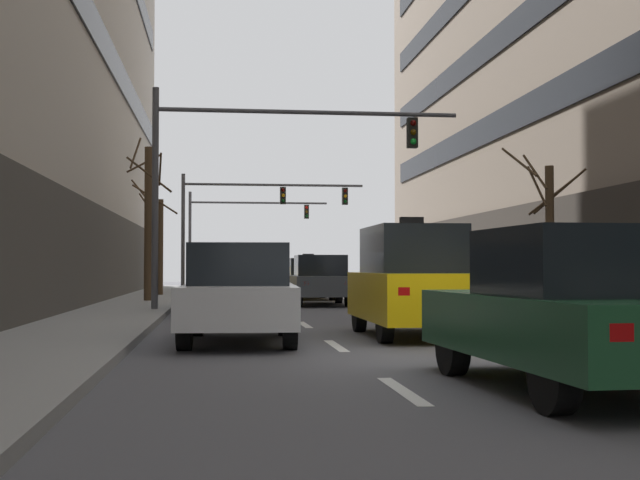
{
  "coord_description": "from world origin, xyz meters",
  "views": [
    {
      "loc": [
        -3.47,
        -11.64,
        1.27
      ],
      "look_at": [
        0.15,
        18.79,
        2.23
      ],
      "focal_mm": 48.03,
      "sensor_mm": 36.0,
      "label": 1
    }
  ],
  "objects_px": {
    "car_driving_3": "(572,311)",
    "traffic_signal_1": "(250,207)",
    "street_tree_1": "(149,220)",
    "car_driving_2": "(320,280)",
    "street_tree_2": "(548,228)",
    "pedestrian_0": "(515,270)",
    "taxi_driving_1": "(308,279)",
    "car_driving_6": "(224,283)",
    "street_tree_3": "(159,240)",
    "traffic_signal_0": "(252,159)",
    "traffic_signal_2": "(235,222)",
    "taxi_driving_4": "(227,270)",
    "car_driving_5": "(239,294)",
    "taxi_driving_0": "(412,282)",
    "car_parked_2": "(571,278)"
  },
  "relations": [
    {
      "from": "taxi_driving_1",
      "to": "car_driving_6",
      "type": "bearing_deg",
      "value": -108.91
    },
    {
      "from": "street_tree_1",
      "to": "street_tree_2",
      "type": "bearing_deg",
      "value": -27.58
    },
    {
      "from": "car_driving_3",
      "to": "car_driving_5",
      "type": "height_order",
      "value": "car_driving_3"
    },
    {
      "from": "traffic_signal_1",
      "to": "traffic_signal_2",
      "type": "bearing_deg",
      "value": 93.3
    },
    {
      "from": "street_tree_1",
      "to": "street_tree_2",
      "type": "xyz_separation_m",
      "value": [
        11.56,
        -6.04,
        -0.46
      ]
    },
    {
      "from": "taxi_driving_1",
      "to": "traffic_signal_0",
      "type": "height_order",
      "value": "traffic_signal_0"
    },
    {
      "from": "car_driving_5",
      "to": "street_tree_1",
      "type": "xyz_separation_m",
      "value": [
        -2.68,
        14.76,
        2.01
      ]
    },
    {
      "from": "street_tree_3",
      "to": "taxi_driving_0",
      "type": "bearing_deg",
      "value": -73.4
    },
    {
      "from": "street_tree_1",
      "to": "street_tree_3",
      "type": "distance_m",
      "value": 5.85
    },
    {
      "from": "traffic_signal_0",
      "to": "street_tree_1",
      "type": "distance_m",
      "value": 6.78
    },
    {
      "from": "car_driving_5",
      "to": "street_tree_1",
      "type": "relative_size",
      "value": 0.81
    },
    {
      "from": "car_driving_3",
      "to": "street_tree_1",
      "type": "xyz_separation_m",
      "value": [
        -5.93,
        20.73,
        2.0
      ]
    },
    {
      "from": "car_driving_5",
      "to": "traffic_signal_0",
      "type": "bearing_deg",
      "value": 86.44
    },
    {
      "from": "taxi_driving_1",
      "to": "car_driving_6",
      "type": "xyz_separation_m",
      "value": [
        -3.33,
        -9.73,
        0.03
      ]
    },
    {
      "from": "taxi_driving_1",
      "to": "car_driving_2",
      "type": "height_order",
      "value": "taxi_driving_1"
    },
    {
      "from": "street_tree_2",
      "to": "pedestrian_0",
      "type": "xyz_separation_m",
      "value": [
        0.58,
        4.32,
        -1.21
      ]
    },
    {
      "from": "traffic_signal_1",
      "to": "street_tree_3",
      "type": "distance_m",
      "value": 8.04
    },
    {
      "from": "taxi_driving_4",
      "to": "traffic_signal_0",
      "type": "relative_size",
      "value": 0.54
    },
    {
      "from": "taxi_driving_0",
      "to": "car_driving_3",
      "type": "xyz_separation_m",
      "value": [
        0.11,
        -6.84,
        -0.18
      ]
    },
    {
      "from": "taxi_driving_4",
      "to": "traffic_signal_0",
      "type": "distance_m",
      "value": 17.75
    },
    {
      "from": "car_driving_2",
      "to": "car_driving_6",
      "type": "height_order",
      "value": "car_driving_6"
    },
    {
      "from": "car_driving_3",
      "to": "traffic_signal_1",
      "type": "bearing_deg",
      "value": 93.54
    },
    {
      "from": "car_driving_2",
      "to": "traffic_signal_1",
      "type": "xyz_separation_m",
      "value": [
        -1.8,
        13.58,
        3.36
      ]
    },
    {
      "from": "traffic_signal_2",
      "to": "pedestrian_0",
      "type": "height_order",
      "value": "traffic_signal_2"
    },
    {
      "from": "car_parked_2",
      "to": "traffic_signal_0",
      "type": "height_order",
      "value": "traffic_signal_0"
    },
    {
      "from": "car_driving_2",
      "to": "street_tree_1",
      "type": "bearing_deg",
      "value": 170.22
    },
    {
      "from": "taxi_driving_1",
      "to": "traffic_signal_1",
      "type": "xyz_separation_m",
      "value": [
        -1.94,
        8.36,
        3.38
      ]
    },
    {
      "from": "taxi_driving_1",
      "to": "street_tree_3",
      "type": "height_order",
      "value": "street_tree_3"
    },
    {
      "from": "car_driving_3",
      "to": "street_tree_2",
      "type": "distance_m",
      "value": 15.81
    },
    {
      "from": "traffic_signal_1",
      "to": "taxi_driving_4",
      "type": "bearing_deg",
      "value": -140.77
    },
    {
      "from": "car_parked_2",
      "to": "traffic_signal_1",
      "type": "bearing_deg",
      "value": 102.77
    },
    {
      "from": "traffic_signal_1",
      "to": "street_tree_1",
      "type": "relative_size",
      "value": 1.6
    },
    {
      "from": "street_tree_2",
      "to": "pedestrian_0",
      "type": "height_order",
      "value": "street_tree_2"
    },
    {
      "from": "traffic_signal_0",
      "to": "street_tree_3",
      "type": "xyz_separation_m",
      "value": [
        -3.3,
        11.62,
        -1.89
      ]
    },
    {
      "from": "car_driving_6",
      "to": "car_driving_5",
      "type": "bearing_deg",
      "value": -88.79
    },
    {
      "from": "taxi_driving_1",
      "to": "car_driving_3",
      "type": "relative_size",
      "value": 0.95
    },
    {
      "from": "traffic_signal_1",
      "to": "pedestrian_0",
      "type": "bearing_deg",
      "value": -60.01
    },
    {
      "from": "taxi_driving_1",
      "to": "street_tree_3",
      "type": "relative_size",
      "value": 0.92
    },
    {
      "from": "traffic_signal_2",
      "to": "street_tree_3",
      "type": "bearing_deg",
      "value": -101.28
    },
    {
      "from": "car_driving_2",
      "to": "taxi_driving_1",
      "type": "bearing_deg",
      "value": 88.43
    },
    {
      "from": "street_tree_3",
      "to": "pedestrian_0",
      "type": "height_order",
      "value": "street_tree_3"
    },
    {
      "from": "traffic_signal_1",
      "to": "street_tree_1",
      "type": "xyz_separation_m",
      "value": [
        -3.87,
        -12.6,
        -1.35
      ]
    },
    {
      "from": "pedestrian_0",
      "to": "traffic_signal_2",
      "type": "bearing_deg",
      "value": 109.96
    },
    {
      "from": "traffic_signal_1",
      "to": "traffic_signal_2",
      "type": "relative_size",
      "value": 1.06
    },
    {
      "from": "traffic_signal_0",
      "to": "traffic_signal_2",
      "type": "relative_size",
      "value": 1.01
    },
    {
      "from": "street_tree_1",
      "to": "street_tree_3",
      "type": "xyz_separation_m",
      "value": [
        -0.06,
        5.83,
        -0.48
      ]
    },
    {
      "from": "street_tree_1",
      "to": "car_driving_5",
      "type": "bearing_deg",
      "value": -79.72
    },
    {
      "from": "street_tree_2",
      "to": "street_tree_3",
      "type": "height_order",
      "value": "street_tree_3"
    },
    {
      "from": "taxi_driving_4",
      "to": "pedestrian_0",
      "type": "xyz_separation_m",
      "value": [
        9.4,
        -13.4,
        0.06
      ]
    },
    {
      "from": "car_driving_6",
      "to": "traffic_signal_2",
      "type": "bearing_deg",
      "value": 88.35
    }
  ]
}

